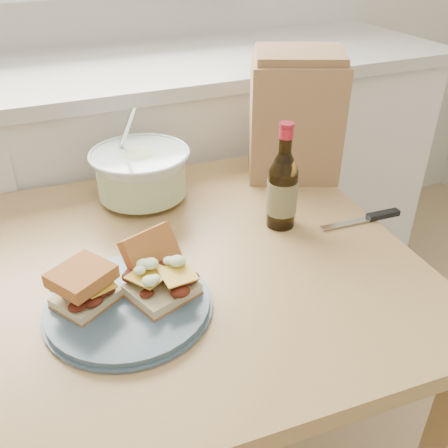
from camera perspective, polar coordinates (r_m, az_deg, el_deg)
name	(u,v)px	position (r m, az deg, el deg)	size (l,w,h in m)	color
cabinet_run	(95,204)	(1.80, -14.58, 2.26)	(2.50, 0.64, 0.94)	silver
dining_table	(199,296)	(1.11, -2.88, -8.18)	(0.92, 0.92, 0.72)	#AC7F51
plate	(128,305)	(0.92, -10.87, -9.09)	(0.29, 0.29, 0.02)	#3E5565
sandwich_left	(83,286)	(0.91, -15.77, -6.84)	(0.13, 0.13, 0.07)	beige
sandwich_right	(158,273)	(0.92, -7.52, -5.57)	(0.14, 0.18, 0.09)	beige
coleslaw_bowl	(142,176)	(1.24, -9.41, 5.45)	(0.24, 0.24, 0.24)	silver
beer_bottle	(282,189)	(1.11, 6.69, 4.01)	(0.07, 0.07, 0.24)	black
knife	(374,217)	(1.21, 16.74, 0.78)	(0.21, 0.03, 0.01)	silver
paper_bag	(295,121)	(1.33, 8.14, 11.54)	(0.23, 0.15, 0.30)	#A37C4F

